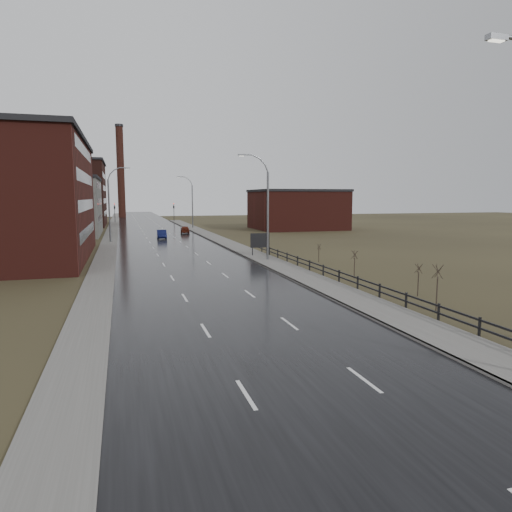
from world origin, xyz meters
TOP-DOWN VIEW (x-y plane):
  - ground at (0.00, 0.00)m, footprint 320.00×320.00m
  - road at (0.00, 60.00)m, footprint 14.00×300.00m
  - sidewalk_right at (8.60, 35.00)m, footprint 3.20×180.00m
  - curb_right at (7.08, 35.00)m, footprint 0.16×180.00m
  - sidewalk_left at (-8.20, 60.00)m, footprint 2.40×260.00m
  - warehouse_mid at (-17.99, 78.00)m, footprint 16.32×20.40m
  - warehouse_far at (-22.99, 108.00)m, footprint 26.52×24.48m
  - building_right at (30.30, 82.00)m, footprint 18.36×16.32m
  - smokestack at (-6.00, 150.00)m, footprint 2.70×2.70m
  - streetlight_right_mid at (8.50, 36.00)m, footprint 3.36×0.28m
  - streetlight_left at (-7.70, 62.00)m, footprint 3.36×0.28m
  - streetlight_right_far at (8.50, 90.00)m, footprint 3.36×0.28m
  - guardrail at (10.30, 18.31)m, footprint 0.10×53.05m
  - shrub_c at (11.90, 12.23)m, footprint 0.67×0.71m
  - shrub_d at (13.47, 16.22)m, footprint 0.55×0.57m
  - shrub_e at (12.62, 23.78)m, footprint 0.57×0.60m
  - shrub_f at (13.78, 33.69)m, footprint 0.46×0.48m
  - billboard at (9.10, 39.88)m, footprint 2.31×0.17m
  - traffic_light_left at (-8.00, 120.00)m, footprint 0.58×2.73m
  - traffic_light_right at (8.00, 120.00)m, footprint 0.58×2.73m
  - car_near at (0.04, 66.13)m, footprint 1.70×4.42m
  - car_far at (5.24, 76.29)m, footprint 2.17×4.38m

SIDE VIEW (x-z plane):
  - ground at x=0.00m, z-range 0.00..0.00m
  - road at x=0.00m, z-range 0.00..0.06m
  - sidewalk_left at x=-8.20m, z-range 0.00..0.12m
  - sidewalk_right at x=8.60m, z-range 0.00..0.18m
  - curb_right at x=7.08m, z-range 0.00..0.18m
  - guardrail at x=10.30m, z-range 0.16..1.26m
  - car_far at x=5.24m, z-range 0.00..1.43m
  - car_near at x=0.04m, z-range 0.00..1.44m
  - shrub_f at x=13.78m, z-range 0.06..1.98m
  - shrub_d at x=13.47m, z-range 0.07..2.37m
  - shrub_e at x=12.62m, z-range 0.07..2.46m
  - shrub_c at x=11.90m, z-range 0.09..2.96m
  - billboard at x=9.10m, z-range 0.45..3.19m
  - building_right at x=30.30m, z-range 0.01..8.51m
  - traffic_light_left at x=-8.00m, z-range 1.95..7.25m
  - traffic_light_right at x=8.00m, z-range 1.95..7.25m
  - warehouse_mid at x=-17.99m, z-range 0.01..10.51m
  - streetlight_right_mid at x=8.50m, z-range 0.16..11.51m
  - streetlight_left at x=-7.70m, z-range 0.16..11.51m
  - streetlight_right_far at x=8.50m, z-range 0.16..11.51m
  - warehouse_far at x=-22.99m, z-range 0.01..15.51m
  - smokestack at x=-6.00m, z-range 0.15..30.85m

